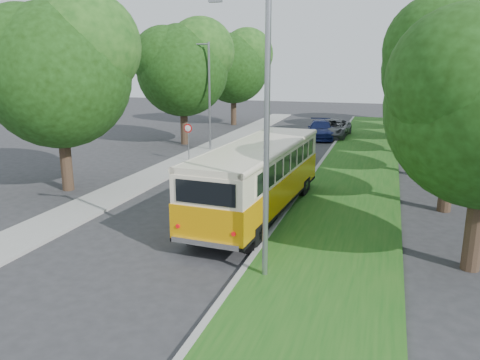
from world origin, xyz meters
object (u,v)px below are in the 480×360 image
(lamppost_far, at_px, (208,92))
(vintage_bus, at_px, (258,179))
(car_silver, at_px, (291,157))
(car_blue, at_px, (321,129))
(lamppost_near, at_px, (263,131))
(car_grey, at_px, (333,129))
(car_white, at_px, (288,152))

(lamppost_far, bearing_deg, vintage_bus, -60.74)
(car_silver, bearing_deg, car_blue, 101.97)
(lamppost_far, height_order, car_blue, lamppost_far)
(car_silver, bearing_deg, lamppost_near, -69.13)
(car_silver, height_order, car_blue, car_blue)
(lamppost_far, distance_m, car_blue, 10.98)
(car_blue, bearing_deg, vintage_bus, -96.89)
(car_blue, bearing_deg, car_silver, -98.55)
(car_grey, bearing_deg, car_blue, -135.23)
(car_white, bearing_deg, lamppost_far, 160.91)
(lamppost_near, bearing_deg, car_silver, 98.42)
(car_white, height_order, car_blue, car_white)
(car_white, bearing_deg, vintage_bus, -80.44)
(vintage_bus, height_order, car_white, vintage_bus)
(car_silver, height_order, car_white, car_white)
(lamppost_far, distance_m, car_white, 7.69)
(car_silver, xyz_separation_m, car_white, (-0.36, 0.88, 0.13))
(lamppost_far, distance_m, car_grey, 12.11)
(lamppost_near, height_order, lamppost_far, lamppost_near)
(car_white, distance_m, car_grey, 11.58)
(car_white, bearing_deg, lamppost_near, -76.21)
(vintage_bus, height_order, car_silver, vintage_bus)
(vintage_bus, xyz_separation_m, car_grey, (0.46, 21.64, -0.76))
(car_silver, bearing_deg, car_white, 124.82)
(car_silver, height_order, car_grey, car_grey)
(vintage_bus, height_order, car_grey, vintage_bus)
(car_silver, relative_size, car_grey, 0.68)
(lamppost_far, bearing_deg, car_silver, -28.61)
(vintage_bus, bearing_deg, lamppost_far, 122.81)
(vintage_bus, relative_size, car_grey, 1.87)
(vintage_bus, bearing_deg, car_white, 98.56)
(vintage_bus, xyz_separation_m, car_silver, (-0.53, 9.25, -0.89))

